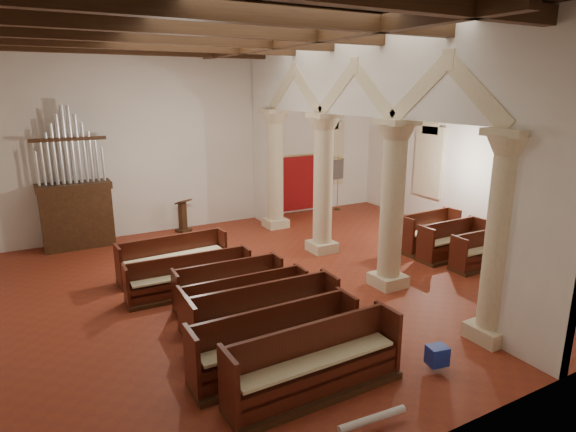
# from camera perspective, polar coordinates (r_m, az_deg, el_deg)

# --- Properties ---
(floor) EXTENTS (14.00, 14.00, 0.00)m
(floor) POSITION_cam_1_polar(r_m,az_deg,el_deg) (12.46, 0.80, -7.46)
(floor) COLOR maroon
(floor) RESTS_ON ground
(ceiling) EXTENTS (14.00, 14.00, 0.00)m
(ceiling) POSITION_cam_1_polar(r_m,az_deg,el_deg) (11.59, 0.91, 21.14)
(ceiling) COLOR black
(ceiling) RESTS_ON wall_back
(wall_back) EXTENTS (14.00, 0.02, 6.00)m
(wall_back) POSITION_cam_1_polar(r_m,az_deg,el_deg) (17.08, -9.36, 8.86)
(wall_back) COLOR white
(wall_back) RESTS_ON floor
(wall_front) EXTENTS (14.00, 0.02, 6.00)m
(wall_front) POSITION_cam_1_polar(r_m,az_deg,el_deg) (7.21, 25.35, -0.54)
(wall_front) COLOR white
(wall_front) RESTS_ON floor
(wall_right) EXTENTS (0.02, 12.00, 6.00)m
(wall_right) POSITION_cam_1_polar(r_m,az_deg,el_deg) (16.29, 22.93, 7.61)
(wall_right) COLOR white
(wall_right) RESTS_ON floor
(ceiling_beams) EXTENTS (13.80, 11.80, 0.30)m
(ceiling_beams) POSITION_cam_1_polar(r_m,az_deg,el_deg) (11.57, 0.91, 20.26)
(ceiling_beams) COLOR #3E2813
(ceiling_beams) RESTS_ON wall_back
(arcade) EXTENTS (0.90, 11.90, 6.00)m
(arcade) POSITION_cam_1_polar(r_m,az_deg,el_deg) (12.57, 8.09, 9.39)
(arcade) COLOR beige
(arcade) RESTS_ON floor
(window_right_a) EXTENTS (0.03, 1.00, 2.20)m
(window_right_a) POSITION_cam_1_polar(r_m,az_deg,el_deg) (15.51, 26.90, 3.86)
(window_right_a) COLOR #34765F
(window_right_a) RESTS_ON wall_right
(window_right_b) EXTENTS (0.03, 1.00, 2.20)m
(window_right_b) POSITION_cam_1_polar(r_m,az_deg,el_deg) (18.01, 16.41, 6.19)
(window_right_b) COLOR #34765F
(window_right_b) RESTS_ON wall_right
(window_back) EXTENTS (1.00, 0.03, 2.20)m
(window_back) POSITION_cam_1_polar(r_m,az_deg,el_deg) (19.41, 4.88, 7.33)
(window_back) COLOR #34765F
(window_back) RESTS_ON wall_back
(pipe_organ) EXTENTS (2.10, 0.85, 4.40)m
(pipe_organ) POSITION_cam_1_polar(r_m,az_deg,el_deg) (15.90, -23.88, 1.38)
(pipe_organ) COLOR #3E2813
(pipe_organ) RESTS_ON floor
(lectern) EXTENTS (0.57, 0.61, 1.15)m
(lectern) POSITION_cam_1_polar(r_m,az_deg,el_deg) (16.68, -12.35, -0.26)
(lectern) COLOR #342110
(lectern) RESTS_ON floor
(dossal_curtain) EXTENTS (1.80, 0.07, 2.17)m
(dossal_curtain) POSITION_cam_1_polar(r_m,az_deg,el_deg) (18.74, 1.09, 3.91)
(dossal_curtain) COLOR maroon
(dossal_curtain) RESTS_ON floor
(processional_banner) EXTENTS (0.50, 0.64, 2.19)m
(processional_banner) POSITION_cam_1_polar(r_m,az_deg,el_deg) (19.33, 5.92, 2.98)
(processional_banner) COLOR #3E2813
(processional_banner) RESTS_ON floor
(hymnal_box_a) EXTENTS (0.39, 0.34, 0.34)m
(hymnal_box_a) POSITION_cam_1_polar(r_m,az_deg,el_deg) (9.04, 17.26, -15.49)
(hymnal_box_a) COLOR navy
(hymnal_box_a) RESTS_ON floor
(hymnal_box_b) EXTENTS (0.37, 0.31, 0.35)m
(hymnal_box_b) POSITION_cam_1_polar(r_m,az_deg,el_deg) (9.94, 2.72, -11.81)
(hymnal_box_b) COLOR navy
(hymnal_box_b) RESTS_ON floor
(hymnal_box_c) EXTENTS (0.36, 0.31, 0.31)m
(hymnal_box_c) POSITION_cam_1_polar(r_m,az_deg,el_deg) (11.01, -2.66, -9.14)
(hymnal_box_c) COLOR navy
(hymnal_box_c) RESTS_ON floor
(tube_heater_a) EXTENTS (1.11, 0.19, 0.11)m
(tube_heater_a) POSITION_cam_1_polar(r_m,az_deg,el_deg) (7.57, 9.97, -22.58)
(tube_heater_a) COLOR silver
(tube_heater_a) RESTS_ON floor
(tube_heater_b) EXTENTS (1.12, 0.15, 0.11)m
(tube_heater_b) POSITION_cam_1_polar(r_m,az_deg,el_deg) (8.05, 1.90, -19.78)
(tube_heater_b) COLOR white
(tube_heater_b) RESTS_ON floor
(nave_pew_0) EXTENTS (3.02, 0.81, 1.15)m
(nave_pew_0) POSITION_cam_1_polar(r_m,az_deg,el_deg) (8.03, 3.26, -18.02)
(nave_pew_0) COLOR #3E2813
(nave_pew_0) RESTS_ON floor
(nave_pew_1) EXTENTS (3.02, 0.75, 1.13)m
(nave_pew_1) POSITION_cam_1_polar(r_m,az_deg,el_deg) (8.58, -1.42, -15.72)
(nave_pew_1) COLOR #3E2813
(nave_pew_1) RESTS_ON floor
(nave_pew_2) EXTENTS (2.96, 0.85, 1.15)m
(nave_pew_2) POSITION_cam_1_polar(r_m,az_deg,el_deg) (9.41, -2.66, -12.71)
(nave_pew_2) COLOR #3E2813
(nave_pew_2) RESTS_ON floor
(nave_pew_3) EXTENTS (2.74, 0.71, 0.97)m
(nave_pew_3) POSITION_cam_1_polar(r_m,az_deg,el_deg) (10.24, -5.05, -10.73)
(nave_pew_3) COLOR #3E2813
(nave_pew_3) RESTS_ON floor
(nave_pew_4) EXTENTS (2.48, 0.74, 0.98)m
(nave_pew_4) POSITION_cam_1_polar(r_m,az_deg,el_deg) (11.03, -6.96, -8.81)
(nave_pew_4) COLOR #3E2813
(nave_pew_4) RESTS_ON floor
(nave_pew_5) EXTENTS (2.96, 0.72, 0.96)m
(nave_pew_5) POSITION_cam_1_polar(r_m,az_deg,el_deg) (11.67, -11.52, -7.70)
(nave_pew_5) COLOR #3E2813
(nave_pew_5) RESTS_ON floor
(nave_pew_6) EXTENTS (2.83, 0.85, 1.06)m
(nave_pew_6) POSITION_cam_1_polar(r_m,az_deg,el_deg) (12.86, -13.39, -5.48)
(nave_pew_6) COLOR #3E2813
(nave_pew_6) RESTS_ON floor
(aisle_pew_0) EXTENTS (1.95, 0.70, 0.99)m
(aisle_pew_0) POSITION_cam_1_polar(r_m,az_deg,el_deg) (14.14, 22.08, -4.39)
(aisle_pew_0) COLOR #3E2813
(aisle_pew_0) RESTS_ON floor
(aisle_pew_1) EXTENTS (2.15, 0.73, 1.07)m
(aisle_pew_1) POSITION_cam_1_polar(r_m,az_deg,el_deg) (14.60, 18.80, -3.39)
(aisle_pew_1) COLOR #3E2813
(aisle_pew_1) RESTS_ON floor
(aisle_pew_2) EXTENTS (2.13, 0.90, 1.15)m
(aisle_pew_2) POSITION_cam_1_polar(r_m,az_deg,el_deg) (15.15, 16.34, -2.41)
(aisle_pew_2) COLOR #3E2813
(aisle_pew_2) RESTS_ON floor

